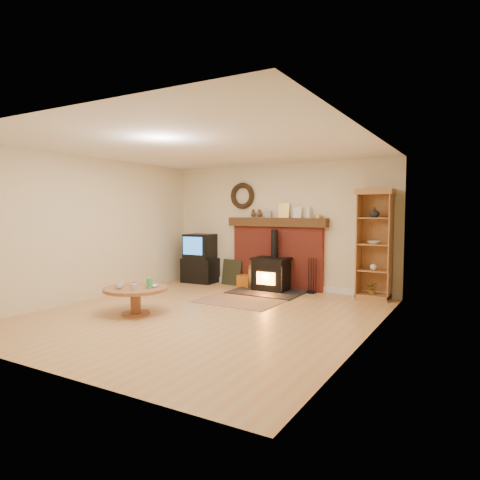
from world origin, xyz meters
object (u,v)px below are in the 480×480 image
Objects in this scene: tv_unit at (200,259)px; curio_cabinet at (375,245)px; wood_stove at (270,275)px; coffee_table at (135,292)px.

curio_cabinet reaches higher than tv_unit.
tv_unit is (-1.87, 0.20, 0.20)m from wood_stove.
wood_stove is 0.69× the size of curio_cabinet.
wood_stove is 2.95m from coffee_table.
coffee_table is at bearing -110.26° from wood_stove.
curio_cabinet reaches higher than wood_stove.
wood_stove is 1.27× the size of tv_unit.
tv_unit is at bearing -178.70° from curio_cabinet.
coffee_table is at bearing -73.96° from tv_unit.
curio_cabinet is (3.85, 0.09, 0.49)m from tv_unit.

